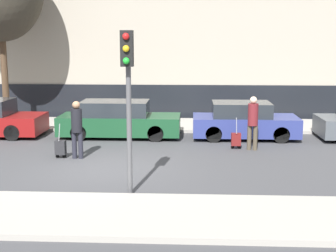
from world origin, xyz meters
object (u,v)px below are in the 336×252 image
parked_car_2 (244,121)px  trolley_left (61,148)px  pedestrian_left (77,126)px  trolley_right (236,139)px  traffic_light (128,80)px  pedestrian_right (253,120)px  parked_car_1 (119,120)px

parked_car_2 → trolley_left: bearing=-151.0°
parked_car_2 → pedestrian_left: (-5.55, -3.40, 0.39)m
trolley_right → traffic_light: size_ratio=0.28×
pedestrian_left → trolley_right: bearing=20.1°
pedestrian_right → traffic_light: bearing=-110.2°
pedestrian_left → parked_car_2: bearing=34.3°
parked_car_1 → trolley_right: parked_car_1 is taller
trolley_left → trolley_right: size_ratio=1.02×
parked_car_1 → pedestrian_right: pedestrian_right is taller
trolley_left → traffic_light: traffic_light is taller
parked_car_2 → traffic_light: (-3.45, -6.95, 2.11)m
trolley_left → traffic_light: 5.06m
parked_car_1 → trolley_left: size_ratio=4.18×
pedestrian_right → traffic_light: (-3.52, -4.99, 1.71)m
trolley_left → trolley_right: bearing=15.5°
pedestrian_right → traffic_light: size_ratio=0.47×
parked_car_1 → parked_car_2: parked_car_1 is taller
traffic_light → trolley_right: bearing=59.8°
trolley_left → traffic_light: size_ratio=0.28×
parked_car_1 → pedestrian_left: bearing=-102.8°
pedestrian_left → pedestrian_right: bearing=17.2°
trolley_left → trolley_right: trolley_left is taller
trolley_right → parked_car_1: bearing=157.1°
trolley_right → traffic_light: (-2.99, -5.13, 2.43)m
parked_car_2 → trolley_right: size_ratio=3.63×
pedestrian_right → trolley_right: bearing=-179.9°
pedestrian_right → traffic_light: 6.34m
pedestrian_left → pedestrian_right: size_ratio=1.00×
trolley_right → traffic_light: 6.42m
pedestrian_right → trolley_right: pedestrian_right is taller
trolley_left → parked_car_1: bearing=68.6°
pedestrian_left → trolley_left: size_ratio=1.65×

